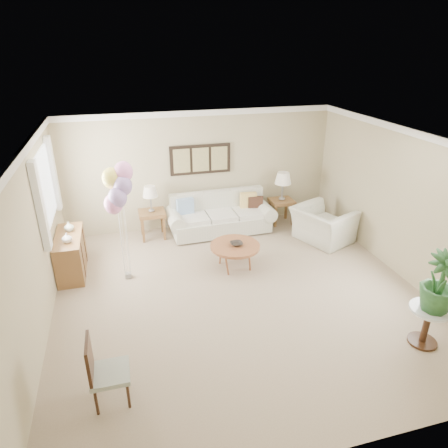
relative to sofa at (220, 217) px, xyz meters
name	(u,v)px	position (x,y,z in m)	size (l,w,h in m)	color
ground_plane	(240,294)	(-0.31, -2.49, -0.34)	(6.00, 6.00, 0.00)	tan
room_shell	(233,203)	(-0.42, -2.40, 1.28)	(6.04, 6.04, 2.60)	#B9AE8B
wall_art_triptych	(201,159)	(-0.31, 0.47, 1.21)	(1.35, 0.06, 0.65)	black
sofa	(220,217)	(0.00, 0.00, 0.00)	(2.38, 0.94, 0.87)	beige
end_table_left	(152,216)	(-1.49, 0.08, 0.16)	(0.55, 0.50, 0.60)	brown
end_table_right	(282,204)	(1.49, 0.06, 0.14)	(0.53, 0.48, 0.57)	brown
lamp_left	(150,192)	(-1.49, 0.08, 0.69)	(0.32, 0.32, 0.57)	gray
lamp_right	(283,179)	(1.49, 0.06, 0.73)	(0.37, 0.37, 0.66)	gray
coffee_table	(235,247)	(-0.14, -1.62, 0.09)	(0.93, 0.93, 0.47)	brown
decor_bowl	(236,244)	(-0.12, -1.63, 0.15)	(0.23, 0.23, 0.06)	black
armchair	(323,225)	(1.98, -1.04, 0.02)	(1.12, 0.98, 0.73)	beige
side_table	(428,317)	(1.83, -4.32, 0.10)	(0.54, 0.54, 0.59)	silver
potted_plant	(440,283)	(1.85, -4.35, 0.67)	(0.48, 0.48, 0.85)	#21471F
accent_chair	(103,370)	(-2.48, -4.19, 0.13)	(0.44, 0.44, 0.91)	#9BA597
credenza	(71,254)	(-3.07, -0.99, 0.03)	(0.46, 1.20, 0.74)	brown
vase_white	(67,238)	(-3.05, -1.26, 0.49)	(0.17, 0.17, 0.18)	silver
vase_sage	(69,226)	(-3.05, -0.79, 0.49)	(0.17, 0.17, 0.18)	#A8B29D
balloon_cluster	(118,188)	(-2.11, -1.48, 1.37)	(0.52, 0.47, 2.14)	gray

